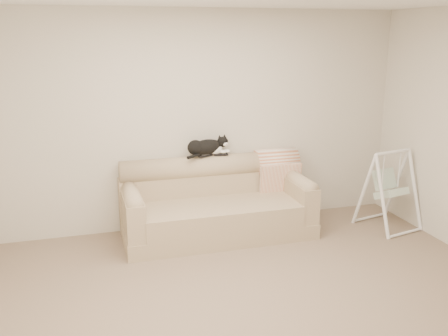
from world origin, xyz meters
The scene contains 8 objects.
ground_plane centered at (0.00, 0.00, 0.00)m, with size 5.00×5.00×0.00m, color #796552.
room_shell centered at (0.00, 0.00, 1.53)m, with size 5.04×4.04×2.60m.
sofa centered at (0.07, 1.62, 0.35)m, with size 2.20×0.93×0.90m.
remote_a centered at (0.00, 1.83, 0.91)m, with size 0.19×0.11×0.03m.
remote_b centered at (0.20, 1.84, 0.91)m, with size 0.17×0.06×0.02m.
tuxedo_cat centered at (0.02, 1.85, 1.01)m, with size 0.59×0.37×0.24m.
throw_blanket centered at (0.92, 1.84, 0.72)m, with size 0.53×0.38×0.58m.
baby_swing centered at (2.15, 1.22, 0.48)m, with size 0.71×0.74×0.97m.
Camera 1 is at (-1.42, -3.75, 2.32)m, focal length 40.00 mm.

